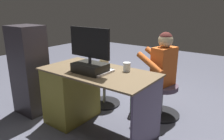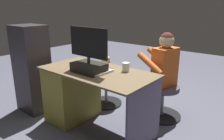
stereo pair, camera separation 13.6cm
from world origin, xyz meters
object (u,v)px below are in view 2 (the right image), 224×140
at_px(desk, 77,92).
at_px(teddy_bear, 106,67).
at_px(monitor, 89,60).
at_px(tv_remote, 79,67).
at_px(visitor_chair, 163,99).
at_px(computer_mouse, 80,62).
at_px(cup, 126,67).
at_px(person, 158,68).
at_px(keyboard, 95,67).
at_px(office_chair_teddy, 106,88).

xyz_separation_m(desk, teddy_bear, (0.02, -0.61, 0.20)).
relative_size(monitor, tv_remote, 3.59).
xyz_separation_m(tv_remote, visitor_chair, (-0.71, -0.85, -0.50)).
bearing_deg(computer_mouse, desk, 103.61).
height_order(cup, visitor_chair, cup).
bearing_deg(person, monitor, 64.62).
relative_size(desk, keyboard, 3.25).
bearing_deg(desk, keyboard, -166.75).
bearing_deg(monitor, cup, -137.20).
relative_size(cup, office_chair_teddy, 0.21).
distance_m(desk, keyboard, 0.47).
height_order(tv_remote, office_chair_teddy, tv_remote).
height_order(computer_mouse, teddy_bear, computer_mouse).
bearing_deg(teddy_bear, tv_remote, 102.12).
relative_size(keyboard, person, 0.36).
height_order(monitor, keyboard, monitor).
bearing_deg(tv_remote, keyboard, -155.95).
relative_size(computer_mouse, cup, 0.93).
relative_size(cup, visitor_chair, 0.20).
distance_m(monitor, person, 0.98).
distance_m(cup, tv_remote, 0.58).
distance_m(cup, office_chair_teddy, 0.95).
bearing_deg(teddy_bear, visitor_chair, -167.89).
height_order(monitor, visitor_chair, monitor).
distance_m(computer_mouse, cup, 0.67).
height_order(office_chair_teddy, visitor_chair, same).
relative_size(desk, teddy_bear, 4.40).
bearing_deg(monitor, keyboard, -70.69).
xyz_separation_m(monitor, computer_mouse, (0.36, -0.18, -0.13)).
relative_size(office_chair_teddy, visitor_chair, 0.93).
height_order(monitor, computer_mouse, monitor).
bearing_deg(cup, computer_mouse, 8.51).
distance_m(monitor, office_chair_teddy, 1.00).
bearing_deg(keyboard, cup, -161.04).
relative_size(cup, person, 0.09).
distance_m(monitor, teddy_bear, 0.85).
bearing_deg(person, tv_remote, 52.94).
relative_size(tv_remote, visitor_chair, 0.29).
distance_m(desk, tv_remote, 0.39).
height_order(computer_mouse, tv_remote, computer_mouse).
bearing_deg(office_chair_teddy, teddy_bear, -90.00).
distance_m(tv_remote, teddy_bear, 0.70).
bearing_deg(teddy_bear, computer_mouse, 89.93).
distance_m(office_chair_teddy, teddy_bear, 0.33).
height_order(computer_mouse, visitor_chair, computer_mouse).
bearing_deg(office_chair_teddy, desk, 92.03).
xyz_separation_m(keyboard, person, (-0.47, -0.71, -0.08)).
xyz_separation_m(cup, office_chair_teddy, (0.66, -0.41, -0.54)).
bearing_deg(cup, person, -100.40).
relative_size(cup, teddy_bear, 0.33).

